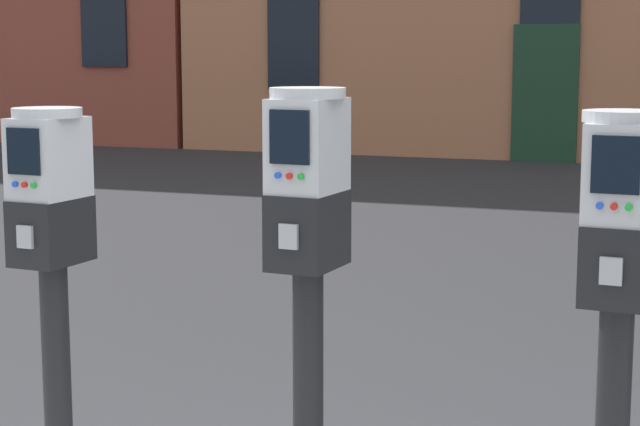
# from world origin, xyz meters

# --- Properties ---
(parking_meter_near_kerb) EXTENTS (0.23, 0.26, 1.38)m
(parking_meter_near_kerb) POSITION_xyz_m (-0.71, -0.18, 1.09)
(parking_meter_near_kerb) COLOR black
(parking_meter_near_kerb) RESTS_ON sidewalk_slab
(parking_meter_twin_adjacent) EXTENTS (0.23, 0.26, 1.45)m
(parking_meter_twin_adjacent) POSITION_xyz_m (0.16, -0.18, 1.14)
(parking_meter_twin_adjacent) COLOR black
(parking_meter_twin_adjacent) RESTS_ON sidewalk_slab
(parking_meter_end_of_row) EXTENTS (0.23, 0.26, 1.41)m
(parking_meter_end_of_row) POSITION_xyz_m (1.02, -0.18, 1.11)
(parking_meter_end_of_row) COLOR black
(parking_meter_end_of_row) RESTS_ON sidewalk_slab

